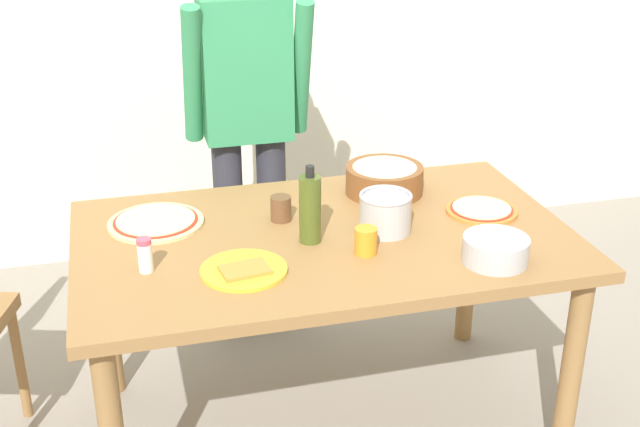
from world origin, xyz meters
TOP-DOWN VIEW (x-y plane):
  - ground at (0.00, 0.00)m, footprint 8.00×8.00m
  - dining_table at (0.00, 0.00)m, footprint 1.60×0.96m
  - person_cook at (-0.11, 0.76)m, footprint 0.49×0.25m
  - pizza_raw_on_board at (-0.52, 0.21)m, footprint 0.32×0.32m
  - pizza_cooked_on_tray at (0.57, 0.03)m, footprint 0.24×0.24m
  - plate_with_slice at (-0.30, -0.20)m, footprint 0.26×0.26m
  - popcorn_bowl at (0.30, 0.28)m, footprint 0.28×0.28m
  - mixing_bowl_steel at (0.45, -0.32)m, footprint 0.20×0.20m
  - olive_oil_bottle at (-0.06, -0.04)m, footprint 0.07×0.07m
  - steel_pot at (0.20, -0.03)m, footprint 0.17×0.17m
  - cup_orange at (0.09, -0.17)m, footprint 0.07×0.07m
  - cup_small_brown at (-0.11, 0.14)m, footprint 0.07×0.07m
  - salt_shaker at (-0.58, -0.11)m, footprint 0.04×0.04m

SIDE VIEW (x-z plane):
  - ground at x=0.00m, z-range 0.00..0.00m
  - dining_table at x=0.00m, z-range 0.29..1.05m
  - plate_with_slice at x=-0.30m, z-range 0.76..0.78m
  - pizza_raw_on_board at x=-0.52m, z-range 0.76..0.78m
  - pizza_cooked_on_tray at x=0.57m, z-range 0.76..0.78m
  - mixing_bowl_steel at x=0.45m, z-range 0.76..0.84m
  - cup_orange at x=0.09m, z-range 0.76..0.84m
  - cup_small_brown at x=-0.11m, z-range 0.76..0.84m
  - salt_shaker at x=-0.58m, z-range 0.76..0.87m
  - popcorn_bowl at x=0.30m, z-range 0.76..0.88m
  - steel_pot at x=0.20m, z-range 0.76..0.89m
  - olive_oil_bottle at x=-0.06m, z-range 0.75..1.00m
  - person_cook at x=-0.11m, z-range 0.13..1.75m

